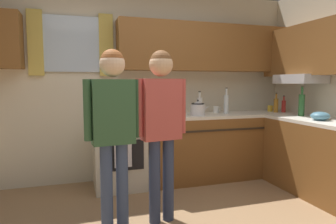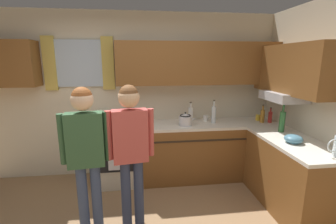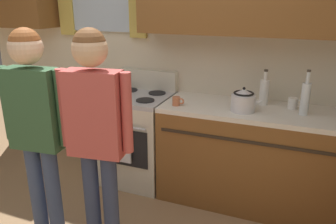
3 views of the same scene
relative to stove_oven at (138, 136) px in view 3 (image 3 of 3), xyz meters
name	(u,v)px [view 3 (image 3 of 3)]	position (x,y,z in m)	size (l,w,h in m)	color
back_wall_unit	(179,31)	(0.33, 0.28, 1.03)	(4.60, 0.42, 2.60)	beige
kitchen_counter_run	(327,190)	(1.74, -0.36, -0.02)	(2.22, 1.91, 0.90)	brown
stove_oven	(138,136)	(0.00, 0.00, 0.00)	(0.62, 0.67, 1.10)	beige
bottle_tall_clear	(305,98)	(1.51, -0.02, 0.57)	(0.07, 0.07, 0.37)	silver
bottle_milk_white	(264,91)	(1.17, 0.15, 0.55)	(0.08, 0.08, 0.31)	white
cup_terracotta	(177,101)	(0.47, -0.17, 0.47)	(0.11, 0.07, 0.08)	#B76642
mug_ceramic_white	(293,103)	(1.43, 0.12, 0.48)	(0.13, 0.08, 0.09)	white
stovetop_kettle	(243,100)	(1.04, -0.11, 0.53)	(0.27, 0.20, 0.21)	silver
adult_left	(35,117)	(-0.20, -1.13, 0.55)	(0.50, 0.22, 1.62)	#38476B
adult_in_plaid	(96,123)	(0.25, -1.08, 0.56)	(0.50, 0.22, 1.63)	#2D3856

